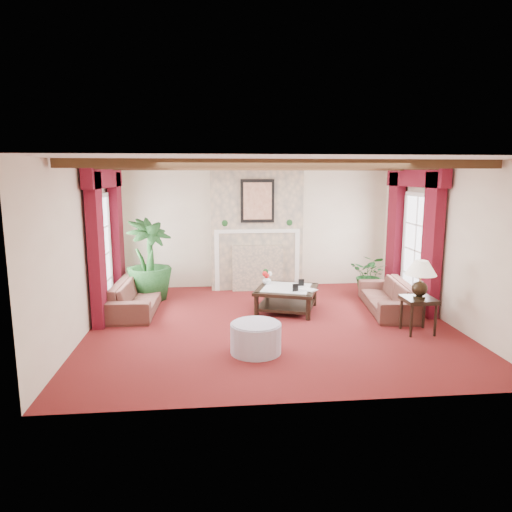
{
  "coord_description": "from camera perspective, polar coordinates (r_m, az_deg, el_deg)",
  "views": [
    {
      "loc": [
        -0.98,
        -7.38,
        2.49
      ],
      "look_at": [
        -0.22,
        0.4,
        1.1
      ],
      "focal_mm": 32.0,
      "sensor_mm": 36.0,
      "label": 1
    }
  ],
  "objects": [
    {
      "name": "ottoman",
      "position": [
        6.57,
        -0.02,
        -10.23
      ],
      "size": [
        0.73,
        0.73,
        0.42
      ],
      "primitive_type": "cylinder",
      "color": "#A49FB4",
      "rests_on": "ground"
    },
    {
      "name": "ceiling",
      "position": [
        7.45,
        2.03,
        11.66
      ],
      "size": [
        6.0,
        6.0,
        0.0
      ],
      "primitive_type": "plane",
      "rotation": [
        3.14,
        0.0,
        0.0
      ],
      "color": "white",
      "rests_on": "floor"
    },
    {
      "name": "french_door_right",
      "position": [
        9.27,
        19.81,
        7.24
      ],
      "size": [
        0.1,
        1.1,
        2.16
      ],
      "primitive_type": null,
      "color": "white",
      "rests_on": "ground"
    },
    {
      "name": "curtains_right",
      "position": [
        9.22,
        19.34,
        9.87
      ],
      "size": [
        0.2,
        2.4,
        2.55
      ],
      "primitive_type": null,
      "color": "#530B17",
      "rests_on": "ground"
    },
    {
      "name": "side_table",
      "position": [
        7.79,
        19.59,
        -6.98
      ],
      "size": [
        0.52,
        0.52,
        0.57
      ],
      "primitive_type": null,
      "rotation": [
        0.0,
        0.0,
        0.07
      ],
      "color": "black",
      "rests_on": "ground"
    },
    {
      "name": "potted_palm",
      "position": [
        9.44,
        -13.18,
        -2.63
      ],
      "size": [
        2.56,
        2.56,
        0.92
      ],
      "primitive_type": "imported",
      "rotation": [
        0.0,
        0.0,
        0.76
      ],
      "color": "black",
      "rests_on": "ground"
    },
    {
      "name": "curtains_left",
      "position": [
        8.59,
        -18.51,
        9.95
      ],
      "size": [
        0.2,
        2.4,
        2.55
      ],
      "primitive_type": null,
      "color": "#530B17",
      "rests_on": "ground"
    },
    {
      "name": "fireplace",
      "position": [
        9.98,
        0.06,
        11.27
      ],
      "size": [
        2.0,
        0.52,
        2.7
      ],
      "primitive_type": null,
      "color": "tan",
      "rests_on": "ground"
    },
    {
      "name": "photo_frame_a",
      "position": [
        8.19,
        4.95,
        -3.98
      ],
      "size": [
        0.11,
        0.05,
        0.15
      ],
      "primitive_type": null,
      "rotation": [
        0.0,
        0.0,
        0.28
      ],
      "color": "black",
      "rests_on": "coffee_table"
    },
    {
      "name": "coffee_table",
      "position": [
        8.53,
        3.84,
        -5.42
      ],
      "size": [
        1.36,
        1.36,
        0.44
      ],
      "primitive_type": null,
      "rotation": [
        0.0,
        0.0,
        -0.34
      ],
      "color": "black",
      "rests_on": "ground"
    },
    {
      "name": "book",
      "position": [
        8.22,
        6.12,
        -3.43
      ],
      "size": [
        0.23,
        0.23,
        0.29
      ],
      "primitive_type": "imported",
      "rotation": [
        0.0,
        0.0,
        0.68
      ],
      "color": "black",
      "rests_on": "coffee_table"
    },
    {
      "name": "floor",
      "position": [
        7.85,
        1.91,
        -8.45
      ],
      "size": [
        6.0,
        6.0,
        0.0
      ],
      "primitive_type": "plane",
      "color": "#4F120E",
      "rests_on": "ground"
    },
    {
      "name": "left_wall",
      "position": [
        7.73,
        -20.65,
        0.93
      ],
      "size": [
        0.02,
        5.5,
        2.7
      ],
      "primitive_type": "cube",
      "color": "beige",
      "rests_on": "ground"
    },
    {
      "name": "table_lamp",
      "position": [
        7.64,
        19.85,
        -2.7
      ],
      "size": [
        0.49,
        0.49,
        0.62
      ],
      "primitive_type": null,
      "color": "black",
      "rests_on": "side_table"
    },
    {
      "name": "french_door_left",
      "position": [
        8.62,
        -19.08,
        7.12
      ],
      "size": [
        0.1,
        1.1,
        2.16
      ],
      "primitive_type": null,
      "color": "white",
      "rests_on": "ground"
    },
    {
      "name": "right_wall",
      "position": [
        8.46,
        22.55,
        1.54
      ],
      "size": [
        0.02,
        5.5,
        2.7
      ],
      "primitive_type": "cube",
      "color": "beige",
      "rests_on": "ground"
    },
    {
      "name": "sofa_left",
      "position": [
        8.77,
        -14.66,
        -4.23
      ],
      "size": [
        1.95,
        0.67,
        0.75
      ],
      "primitive_type": "imported",
      "rotation": [
        0.0,
        0.0,
        1.54
      ],
      "color": "#350E1A",
      "rests_on": "ground"
    },
    {
      "name": "flower_vase",
      "position": [
        8.72,
        1.36,
        -3.02
      ],
      "size": [
        0.2,
        0.21,
        0.17
      ],
      "primitive_type": "imported",
      "rotation": [
        0.0,
        0.0,
        0.11
      ],
      "color": "silver",
      "rests_on": "coffee_table"
    },
    {
      "name": "photo_frame_b",
      "position": [
        8.6,
        5.68,
        -3.34
      ],
      "size": [
        0.11,
        0.03,
        0.14
      ],
      "primitive_type": null,
      "rotation": [
        0.0,
        0.0,
        0.09
      ],
      "color": "black",
      "rests_on": "coffee_table"
    },
    {
      "name": "sofa_right",
      "position": [
        8.83,
        16.19,
        -4.26
      ],
      "size": [
        2.01,
        1.02,
        0.73
      ],
      "primitive_type": "imported",
      "rotation": [
        0.0,
        0.0,
        -1.7
      ],
      "color": "#350E1A",
      "rests_on": "ground"
    },
    {
      "name": "ceiling_beams",
      "position": [
        7.44,
        2.03,
        11.2
      ],
      "size": [
        6.0,
        3.0,
        0.12
      ],
      "primitive_type": null,
      "color": "#372011",
      "rests_on": "ceiling"
    },
    {
      "name": "small_plant",
      "position": [
        9.89,
        14.09,
        -2.82
      ],
      "size": [
        1.6,
        1.61,
        0.67
      ],
      "primitive_type": "imported",
      "rotation": [
        0.0,
        0.0,
        -0.63
      ],
      "color": "black",
      "rests_on": "ground"
    },
    {
      "name": "back_wall",
      "position": [
        10.24,
        -0.05,
        3.67
      ],
      "size": [
        6.0,
        0.02,
        2.7
      ],
      "primitive_type": "cube",
      "color": "beige",
      "rests_on": "ground"
    }
  ]
}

